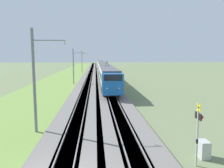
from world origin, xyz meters
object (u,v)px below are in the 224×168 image
object	(u,v)px
passenger_train	(102,67)
catenary_mast_mid	(74,66)
catenary_mast_far	(82,62)
equipment_cabinet	(203,149)
crossing_signal_far	(198,128)
catenary_mast_near	(35,80)

from	to	relation	value
passenger_train	catenary_mast_mid	world-z (taller)	catenary_mast_mid
catenary_mast_far	equipment_cabinet	distance (m)	66.03
crossing_signal_far	equipment_cabinet	xyz separation A→B (m)	(0.93, -0.87, -1.65)
catenary_mast_far	equipment_cabinet	bearing A→B (deg)	-170.40
catenary_mast_mid	catenary_mast_far	world-z (taller)	catenary_mast_far
crossing_signal_far	catenary_mast_mid	xyz separation A→B (m)	(35.93, 10.12, 1.77)
catenary_mast_far	crossing_signal_far	bearing A→B (deg)	-171.27
catenary_mast_near	catenary_mast_far	world-z (taller)	catenary_mast_near
catenary_mast_mid	catenary_mast_near	bearing A→B (deg)	179.99
crossing_signal_far	equipment_cabinet	distance (m)	2.08
catenary_mast_mid	equipment_cabinet	world-z (taller)	catenary_mast_mid
crossing_signal_far	catenary_mast_mid	distance (m)	37.37
catenary_mast_near	equipment_cabinet	xyz separation A→B (m)	(-4.98, -11.00, -3.68)
catenary_mast_mid	equipment_cabinet	size ratio (longest dim) A/B	7.33
passenger_train	catenary_mast_mid	distance (m)	24.92
crossing_signal_far	catenary_mast_near	bearing A→B (deg)	149.70
passenger_train	crossing_signal_far	size ratio (longest dim) A/B	24.34
catenary_mast_far	catenary_mast_mid	bearing A→B (deg)	-180.00
crossing_signal_far	catenary_mast_far	distance (m)	66.74
passenger_train	catenary_mast_mid	xyz separation A→B (m)	(-23.91, 6.86, 1.55)
equipment_cabinet	catenary_mast_near	bearing A→B (deg)	65.62
catenary_mast_near	equipment_cabinet	distance (m)	12.62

